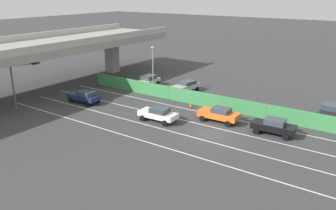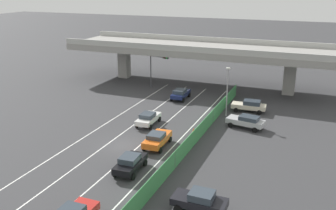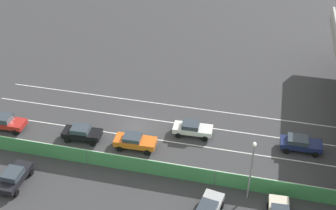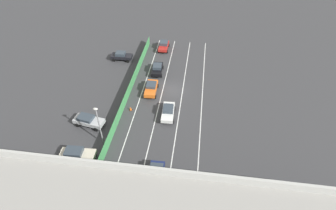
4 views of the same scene
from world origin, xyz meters
The scene contains 17 objects.
ground_plane centered at (0.00, 0.00, 0.00)m, with size 300.00×300.00×0.00m, color #38383A.
lane_line_left_edge centered at (-5.16, 3.59, 0.00)m, with size 0.14×43.19×0.01m, color silver.
lane_line_mid_left centered at (-1.72, 3.59, 0.00)m, with size 0.14×43.19×0.01m, color silver.
lane_line_mid_right centered at (1.72, 3.59, 0.00)m, with size 0.14×43.19×0.01m, color silver.
lane_line_right_edge centered at (5.16, 3.59, 0.00)m, with size 0.14×43.19×0.01m, color silver.
green_fence centered at (7.13, 3.59, 0.89)m, with size 0.10×39.29×1.79m.
car_sedan_navy centered at (-0.16, 18.11, 0.89)m, with size 2.15×4.36×1.57m.
car_taxi_orange centered at (3.56, 1.04, 0.89)m, with size 2.17×4.49×1.59m.
car_sedan_white centered at (-0.09, 6.56, 0.86)m, with size 2.13×4.39×1.55m.
car_sedan_black centered at (3.50, -5.00, 0.90)m, with size 2.20×4.31×1.62m.
car_sedan_red centered at (3.65, -14.08, 0.91)m, with size 2.07×4.24×1.66m.
parked_sedan_dark centered at (11.43, -8.65, 0.91)m, with size 4.23×2.04×1.67m.
parked_wagon_silver centered at (11.31, 10.09, 0.89)m, with size 4.71×2.59×1.56m.
parked_sedan_cream centered at (10.53, 16.28, 0.90)m, with size 4.65×2.20×1.61m.
traffic_light centered at (-5.83, 22.13, 4.01)m, with size 3.51×1.01×5.68m.
street_lamp centered at (8.03, 13.36, 4.02)m, with size 0.60×0.36×6.54m.
traffic_cone centered at (5.98, 6.06, 0.32)m, with size 0.47×0.47×0.68m.
Camera 4 is at (-4.10, 36.24, 27.97)m, focal length 28.27 mm.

